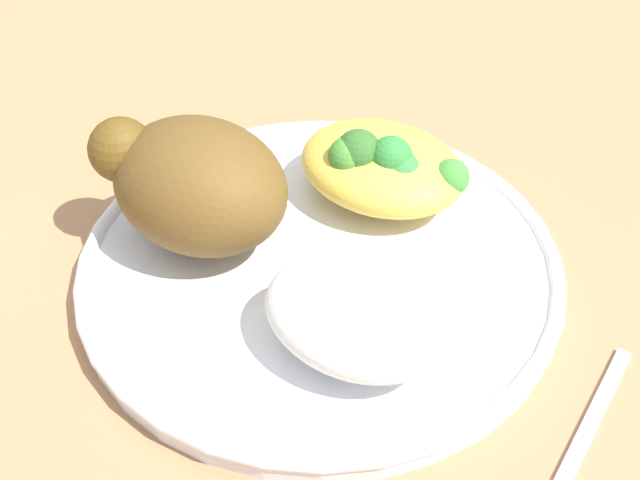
% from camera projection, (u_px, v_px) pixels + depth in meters
% --- Properties ---
extents(ground_plane, '(2.00, 2.00, 0.00)m').
position_uv_depth(ground_plane, '(320.00, 274.00, 0.48)').
color(ground_plane, '#A7754E').
extents(plate, '(0.29, 0.29, 0.02)m').
position_uv_depth(plate, '(320.00, 263.00, 0.47)').
color(plate, white).
rests_on(plate, ground_plane).
extents(roasted_chicken, '(0.12, 0.09, 0.08)m').
position_uv_depth(roasted_chicken, '(194.00, 183.00, 0.45)').
color(roasted_chicken, brown).
rests_on(roasted_chicken, plate).
extents(rice_pile, '(0.10, 0.08, 0.04)m').
position_uv_depth(rice_pile, '(354.00, 316.00, 0.40)').
color(rice_pile, white).
rests_on(rice_pile, plate).
extents(mac_cheese_with_broccoli, '(0.11, 0.09, 0.05)m').
position_uv_depth(mac_cheese_with_broccoli, '(386.00, 167.00, 0.49)').
color(mac_cheese_with_broccoli, gold).
rests_on(mac_cheese_with_broccoli, plate).
extents(fork, '(0.02, 0.14, 0.01)m').
position_uv_depth(fork, '(575.00, 457.00, 0.38)').
color(fork, '#B2B2B7').
rests_on(fork, ground_plane).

